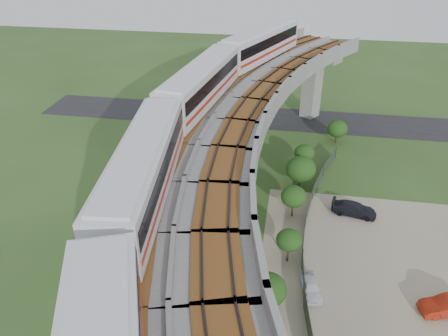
{
  "coord_description": "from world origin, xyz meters",
  "views": [
    {
      "loc": [
        6.61,
        -28.48,
        25.27
      ],
      "look_at": [
        1.53,
        1.87,
        7.5
      ],
      "focal_mm": 35.0,
      "sensor_mm": 36.0,
      "label": 1
    }
  ],
  "objects_px": {
    "car_white": "(311,287)",
    "car_red": "(448,306)",
    "car_dark": "(354,209)",
    "metro_train": "(203,124)"
  },
  "relations": [
    {
      "from": "car_red",
      "to": "car_dark",
      "type": "distance_m",
      "value": 12.78
    },
    {
      "from": "car_white",
      "to": "metro_train",
      "type": "bearing_deg",
      "value": 148.95
    },
    {
      "from": "car_white",
      "to": "car_red",
      "type": "relative_size",
      "value": 0.79
    },
    {
      "from": "metro_train",
      "to": "car_dark",
      "type": "distance_m",
      "value": 19.23
    },
    {
      "from": "car_red",
      "to": "car_white",
      "type": "bearing_deg",
      "value": -106.45
    },
    {
      "from": "car_white",
      "to": "car_dark",
      "type": "distance_m",
      "value": 11.84
    },
    {
      "from": "metro_train",
      "to": "car_dark",
      "type": "height_order",
      "value": "metro_train"
    },
    {
      "from": "car_white",
      "to": "car_red",
      "type": "distance_m",
      "value": 9.87
    },
    {
      "from": "car_red",
      "to": "car_dark",
      "type": "height_order",
      "value": "car_red"
    },
    {
      "from": "car_dark",
      "to": "metro_train",
      "type": "bearing_deg",
      "value": 132.83
    }
  ]
}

